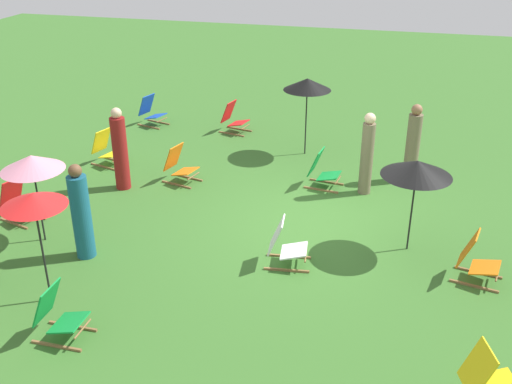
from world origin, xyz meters
name	(u,v)px	position (x,y,z in m)	size (l,w,h in m)	color
ground_plane	(317,222)	(0.00, 0.00, 0.00)	(40.00, 40.00, 0.00)	#386B28
deckchair_0	(322,170)	(1.65, 0.18, 0.37)	(0.57, 0.81, 0.83)	olive
deckchair_1	(234,119)	(4.46, 2.99, 0.37)	(0.63, 0.84, 0.83)	olive
deckchair_2	(151,112)	(4.44, 5.34, 0.37)	(0.67, 0.86, 0.83)	olive
deckchair_3	(476,260)	(-1.26, -2.76, 0.37)	(0.62, 0.84, 0.83)	olive
deckchair_5	(58,315)	(-4.23, 2.92, 0.37)	(0.48, 0.76, 0.83)	olive
deckchair_6	(18,202)	(-1.31, 5.54, 0.37)	(0.67, 0.86, 0.83)	olive
deckchair_7	(487,380)	(-4.04, -2.72, 0.37)	(0.68, 0.87, 0.83)	olive
deckchair_8	(285,245)	(-1.58, 0.29, 0.37)	(0.56, 0.81, 0.83)	olive
deckchair_9	(179,166)	(1.11, 3.21, 0.37)	(0.65, 0.85, 0.83)	olive
deckchair_10	(107,149)	(1.61, 5.21, 0.37)	(0.67, 0.86, 0.83)	olive
umbrella_0	(417,168)	(-0.55, -1.70, 1.55)	(1.19, 1.19, 1.68)	black
umbrella_1	(307,84)	(3.41, 0.87, 1.72)	(1.12, 1.12, 1.86)	black
umbrella_2	(32,163)	(-1.90, 4.66, 1.51)	(1.09, 1.09, 1.65)	black
umbrella_3	(33,200)	(-3.50, 3.54, 1.71)	(0.95, 0.95, 1.82)	black
person_0	(120,151)	(0.50, 4.27, 0.84)	(0.39, 0.39, 1.78)	maroon
person_2	(413,144)	(2.50, -1.64, 0.82)	(0.42, 0.42, 1.72)	#72664C
person_3	(81,214)	(-2.19, 3.65, 0.80)	(0.46, 0.46, 1.71)	#195972
person_4	(367,155)	(1.57, -0.74, 0.85)	(0.37, 0.37, 1.75)	#72664C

